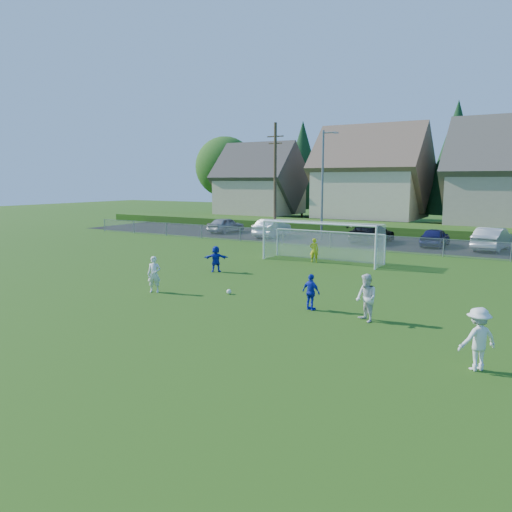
# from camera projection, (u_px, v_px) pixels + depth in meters

# --- Properties ---
(ground) EXTENTS (160.00, 160.00, 0.00)m
(ground) POSITION_uv_depth(u_px,v_px,m) (138.00, 325.00, 17.42)
(ground) COLOR #193D0C
(ground) RESTS_ON ground
(asphalt_lot) EXTENTS (60.00, 60.00, 0.00)m
(asphalt_lot) POSITION_uv_depth(u_px,v_px,m) (379.00, 242.00, 40.68)
(asphalt_lot) COLOR black
(asphalt_lot) RESTS_ON ground
(grass_embankment) EXTENTS (70.00, 6.00, 0.80)m
(grass_embankment) POSITION_uv_depth(u_px,v_px,m) (404.00, 229.00, 46.97)
(grass_embankment) COLOR #1E420F
(grass_embankment) RESTS_ON ground
(soccer_ball) EXTENTS (0.22, 0.22, 0.22)m
(soccer_ball) POSITION_uv_depth(u_px,v_px,m) (229.00, 292.00, 22.14)
(soccer_ball) COLOR white
(soccer_ball) RESTS_ON ground
(player_white_a) EXTENTS (0.71, 0.62, 1.63)m
(player_white_a) POSITION_uv_depth(u_px,v_px,m) (154.00, 274.00, 22.43)
(player_white_a) COLOR white
(player_white_a) RESTS_ON ground
(player_white_b) EXTENTS (1.06, 1.04, 1.72)m
(player_white_b) POSITION_uv_depth(u_px,v_px,m) (366.00, 298.00, 17.76)
(player_white_b) COLOR white
(player_white_b) RESTS_ON ground
(player_white_c) EXTENTS (1.23, 1.23, 1.71)m
(player_white_c) POSITION_uv_depth(u_px,v_px,m) (478.00, 339.00, 13.21)
(player_white_c) COLOR white
(player_white_c) RESTS_ON ground
(player_blue_a) EXTENTS (0.89, 0.56, 1.42)m
(player_blue_a) POSITION_uv_depth(u_px,v_px,m) (311.00, 292.00, 19.36)
(player_blue_a) COLOR #1327BA
(player_blue_a) RESTS_ON ground
(player_blue_b) EXTENTS (1.37, 1.06, 1.45)m
(player_blue_b) POSITION_uv_depth(u_px,v_px,m) (216.00, 259.00, 27.43)
(player_blue_b) COLOR #1327BA
(player_blue_b) RESTS_ON ground
(goalkeeper) EXTENTS (0.62, 0.50, 1.49)m
(goalkeeper) POSITION_uv_depth(u_px,v_px,m) (314.00, 250.00, 30.60)
(goalkeeper) COLOR yellow
(goalkeeper) RESTS_ON ground
(car_a) EXTENTS (2.01, 4.38, 1.45)m
(car_a) POSITION_uv_depth(u_px,v_px,m) (226.00, 225.00, 47.93)
(car_a) COLOR gray
(car_a) RESTS_ON ground
(car_b) EXTENTS (2.01, 4.89, 1.58)m
(car_b) POSITION_uv_depth(u_px,v_px,m) (272.00, 228.00, 44.30)
(car_b) COLOR white
(car_b) RESTS_ON ground
(car_d) EXTENTS (2.77, 5.49, 1.53)m
(car_d) POSITION_uv_depth(u_px,v_px,m) (372.00, 233.00, 40.20)
(car_d) COLOR black
(car_d) RESTS_ON ground
(car_e) EXTENTS (1.68, 4.13, 1.40)m
(car_e) POSITION_uv_depth(u_px,v_px,m) (435.00, 237.00, 37.96)
(car_e) COLOR #151649
(car_e) RESTS_ON ground
(car_f) EXTENTS (2.34, 5.18, 1.65)m
(car_f) POSITION_uv_depth(u_px,v_px,m) (492.00, 239.00, 35.84)
(car_f) COLOR #B2B2B2
(car_f) RESTS_ON ground
(soccer_goal) EXTENTS (7.42, 1.90, 2.50)m
(soccer_goal) POSITION_uv_depth(u_px,v_px,m) (323.00, 236.00, 30.75)
(soccer_goal) COLOR white
(soccer_goal) RESTS_ON ground
(chainlink_fence) EXTENTS (52.06, 0.06, 1.20)m
(chainlink_fence) POSITION_uv_depth(u_px,v_px,m) (356.00, 241.00, 35.94)
(chainlink_fence) COLOR gray
(chainlink_fence) RESTS_ON ground
(streetlight) EXTENTS (1.38, 0.18, 9.00)m
(streetlight) POSITION_uv_depth(u_px,v_px,m) (323.00, 182.00, 40.96)
(streetlight) COLOR slate
(streetlight) RESTS_ON ground
(utility_pole) EXTENTS (1.60, 0.26, 10.00)m
(utility_pole) POSITION_uv_depth(u_px,v_px,m) (275.00, 178.00, 44.34)
(utility_pole) COLOR #473321
(utility_pole) RESTS_ON ground
(houses_row) EXTENTS (53.90, 11.45, 13.27)m
(houses_row) POSITION_uv_depth(u_px,v_px,m) (446.00, 157.00, 51.22)
(houses_row) COLOR tan
(houses_row) RESTS_ON ground
(tree_row) EXTENTS (65.98, 12.36, 13.80)m
(tree_row) POSITION_uv_depth(u_px,v_px,m) (448.00, 163.00, 57.07)
(tree_row) COLOR #382616
(tree_row) RESTS_ON ground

